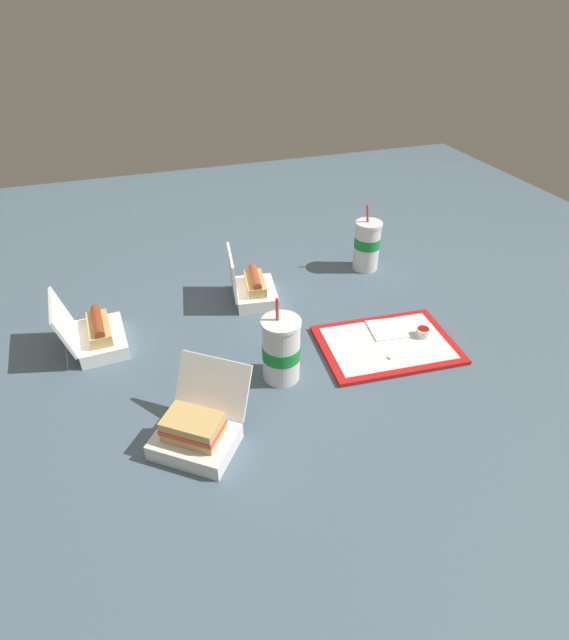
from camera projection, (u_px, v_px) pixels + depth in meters
name	position (u px, v px, depth m)	size (l,w,h in m)	color
ground_plane	(274.00, 341.00, 1.41)	(3.20, 3.20, 0.00)	#4C6070
food_tray	(387.00, 345.00, 1.39)	(0.39, 0.29, 0.01)	red
ketchup_cup	(423.00, 332.00, 1.40)	(0.04, 0.04, 0.02)	white
napkin_stack	(387.00, 329.00, 1.43)	(0.10, 0.10, 0.00)	white
plastic_fork	(403.00, 351.00, 1.35)	(0.11, 0.01, 0.01)	white
clamshell_hotdog_corner	(253.00, 288.00, 1.57)	(0.16, 0.19, 0.17)	white
clamshell_sandwich_front	(197.00, 431.00, 1.08)	(0.26, 0.26, 0.15)	white
clamshell_hotdog_center	(97.00, 334.00, 1.37)	(0.18, 0.20, 0.16)	white
soda_cup_center	(367.00, 245.00, 1.72)	(0.09, 0.09, 0.23)	white
soda_cup_left	(281.00, 350.00, 1.24)	(0.10, 0.10, 0.23)	white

